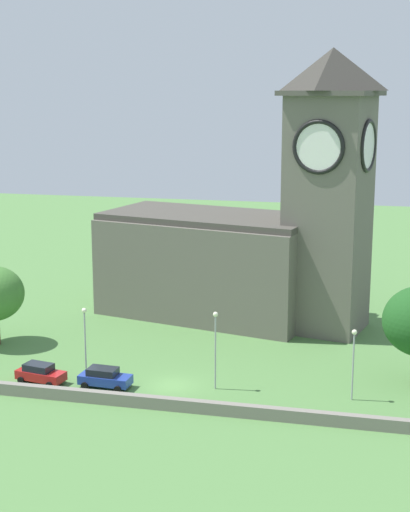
{
  "coord_description": "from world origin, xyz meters",
  "views": [
    {
      "loc": [
        17.35,
        -61.27,
        25.22
      ],
      "look_at": [
        0.96,
        8.34,
        9.9
      ],
      "focal_mm": 54.16,
      "sensor_mm": 36.0,
      "label": 1
    }
  ],
  "objects": [
    {
      "name": "ground_plane",
      "position": [
        0.0,
        15.0,
        0.0
      ],
      "size": [
        200.0,
        200.0,
        0.0
      ],
      "primitive_type": "plane",
      "color": "#517F42"
    },
    {
      "name": "church",
      "position": [
        2.81,
        21.7,
        9.04
      ],
      "size": [
        31.8,
        17.6,
        29.53
      ],
      "color": "#666056",
      "rests_on": "ground"
    },
    {
      "name": "quay_barrier",
      "position": [
        0.0,
        -5.15,
        0.51
      ],
      "size": [
        57.76,
        0.7,
        1.03
      ],
      "primitive_type": "cube",
      "color": "gray",
      "rests_on": "ground"
    },
    {
      "name": "car_red",
      "position": [
        -11.54,
        -2.01,
        0.87
      ],
      "size": [
        4.62,
        2.65,
        1.72
      ],
      "color": "red",
      "rests_on": "ground"
    },
    {
      "name": "car_blue",
      "position": [
        -5.64,
        -1.7,
        0.87
      ],
      "size": [
        4.62,
        2.34,
        1.73
      ],
      "color": "#233D9E",
      "rests_on": "ground"
    },
    {
      "name": "streetlamp_west_mid",
      "position": [
        -8.27,
        0.57,
        4.29
      ],
      "size": [
        0.44,
        0.44,
        6.33
      ],
      "color": "#9EA0A5",
      "rests_on": "ground"
    },
    {
      "name": "streetlamp_central",
      "position": [
        3.81,
        0.1,
        4.63
      ],
      "size": [
        0.44,
        0.44,
        6.92
      ],
      "color": "#9EA0A5",
      "rests_on": "ground"
    },
    {
      "name": "streetlamp_east_mid",
      "position": [
        15.42,
        0.35,
        4.17
      ],
      "size": [
        0.44,
        0.44,
        6.13
      ],
      "color": "#9EA0A5",
      "rests_on": "ground"
    }
  ]
}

